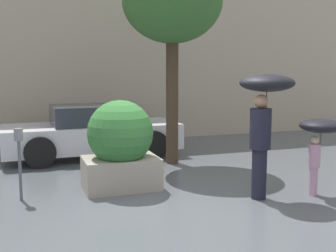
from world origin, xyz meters
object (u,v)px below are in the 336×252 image
Objects in this scene: parked_car_near at (92,132)px; parking_meter at (19,149)px; person_adult at (264,106)px; planter_box at (120,145)px; person_child at (320,133)px; street_tree at (172,2)px.

parking_meter is at bearing 150.44° from parked_car_near.
planter_box is at bearing 122.23° from person_adult.
person_child is 4.32m from street_tree.
parked_car_near is at bearing 149.08° from person_child.
parked_car_near reaches higher than parking_meter.
planter_box is 0.78× the size of person_adult.
person_adult is at bearing -79.64° from street_tree.
street_tree is at bearing -131.75° from parked_car_near.
person_adult is at bearing -155.23° from parked_car_near.
parked_car_near is 0.93× the size of street_tree.
parked_car_near is at bearing 62.16° from parking_meter.
person_adult is 0.48× the size of parked_car_near.
person_adult is 1.10m from person_child.
planter_box is 1.34× the size of parking_meter.
planter_box is 1.71m from parking_meter.
planter_box reaches higher than parked_car_near.
person_adult is 1.57× the size of person_child.
street_tree reaches higher than person_child.
person_adult reaches higher than parked_car_near.
parking_meter is (-3.28, -1.82, -2.73)m from street_tree.
planter_box is at bearing 5.05° from parking_meter.
person_adult is at bearing -16.73° from parking_meter.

